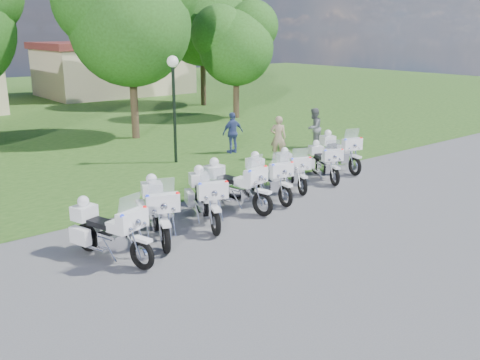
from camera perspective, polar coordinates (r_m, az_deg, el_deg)
ground at (r=14.17m, az=0.59°, el=-5.27°), size 100.00×100.00×0.00m
motorcycle_0 at (r=12.55m, az=-13.90°, el=-5.19°), size 1.28×2.43×1.68m
motorcycle_1 at (r=13.61m, az=-8.81°, el=-3.07°), size 1.44×2.50×1.76m
motorcycle_2 at (r=14.52m, az=-3.69°, el=-1.78°), size 1.43×2.42×1.72m
motorcycle_3 at (r=15.59m, az=-0.62°, el=-0.50°), size 1.13×2.54×1.72m
motorcycle_4 at (r=16.58m, az=2.94°, el=0.36°), size 1.05×2.42×1.63m
motorcycle_5 at (r=17.75m, az=5.55°, el=1.15°), size 1.25×2.10×1.49m
motorcycle_6 at (r=18.96m, az=8.91°, el=2.02°), size 1.30×2.13×1.52m
motorcycle_7 at (r=20.37m, az=10.50°, el=3.09°), size 1.20×2.44×1.67m
lamp_post at (r=20.81m, az=-7.12°, el=10.26°), size 0.44×0.44×4.13m
tree_2 at (r=25.96m, az=-11.87°, el=17.06°), size 6.57×5.61×8.76m
tree_3 at (r=31.61m, az=-0.51°, el=14.65°), size 5.04×4.30×6.72m
tree_4 at (r=37.10m, az=-4.20°, el=17.61°), size 7.10×6.06×9.47m
building_east at (r=44.75m, az=-13.25°, el=11.55°), size 11.44×7.28×4.10m
bystander_a at (r=21.58m, az=4.10°, el=4.52°), size 0.75×0.75×1.76m
bystander_b at (r=23.87m, az=7.87°, el=5.50°), size 1.01×0.89×1.75m
bystander_c at (r=22.62m, az=-0.78°, el=5.05°), size 1.03×0.46×1.73m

